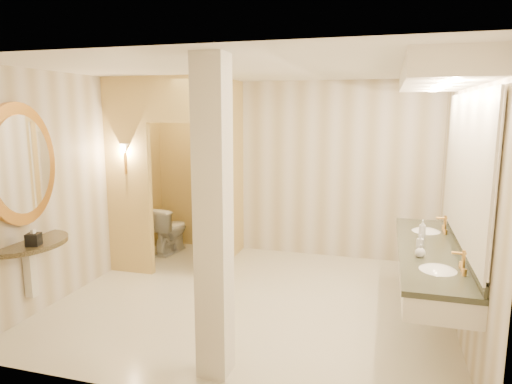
{
  "coord_description": "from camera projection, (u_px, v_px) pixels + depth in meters",
  "views": [
    {
      "loc": [
        1.47,
        -4.97,
        2.25
      ],
      "look_at": [
        -0.02,
        0.2,
        1.29
      ],
      "focal_mm": 32.0,
      "sensor_mm": 36.0,
      "label": 1
    }
  ],
  "objects": [
    {
      "name": "floor",
      "position": [
        253.0,
        300.0,
        5.49
      ],
      "size": [
        4.5,
        4.5,
        0.0
      ],
      "primitive_type": "plane",
      "color": "beige",
      "rests_on": "ground"
    },
    {
      "name": "wall_front",
      "position": [
        176.0,
        235.0,
        3.36
      ],
      "size": [
        4.5,
        0.02,
        2.7
      ],
      "primitive_type": "cube",
      "color": "beige",
      "rests_on": "floor"
    },
    {
      "name": "wall_right",
      "position": [
        464.0,
        201.0,
        4.64
      ],
      "size": [
        0.02,
        4.0,
        2.7
      ],
      "primitive_type": "cube",
      "color": "beige",
      "rests_on": "floor"
    },
    {
      "name": "pillar",
      "position": [
        213.0,
        222.0,
        3.75
      ],
      "size": [
        0.26,
        0.26,
        2.7
      ],
      "primitive_type": "cube",
      "color": "silver",
      "rests_on": "floor"
    },
    {
      "name": "tissue_box",
      "position": [
        34.0,
        239.0,
        4.71
      ],
      "size": [
        0.16,
        0.16,
        0.13
      ],
      "primitive_type": "cube",
      "rotation": [
        0.0,
        0.0,
        0.3
      ],
      "color": "black",
      "rests_on": "console_shelf"
    },
    {
      "name": "wall_sconce",
      "position": [
        124.0,
        150.0,
        6.12
      ],
      "size": [
        0.14,
        0.14,
        0.42
      ],
      "color": "#C68E3F",
      "rests_on": "toilet_closet"
    },
    {
      "name": "soap_bottle_a",
      "position": [
        420.0,
        241.0,
        4.65
      ],
      "size": [
        0.08,
        0.08,
        0.14
      ],
      "primitive_type": "imported",
      "rotation": [
        0.0,
        0.0,
        -0.33
      ],
      "color": "beige",
      "rests_on": "vanity"
    },
    {
      "name": "ceiling",
      "position": [
        252.0,
        69.0,
        5.02
      ],
      "size": [
        4.5,
        4.5,
        0.0
      ],
      "primitive_type": "plane",
      "rotation": [
        3.14,
        0.0,
        0.0
      ],
      "color": "white",
      "rests_on": "wall_back"
    },
    {
      "name": "toilet",
      "position": [
        169.0,
        229.0,
        7.32
      ],
      "size": [
        0.49,
        0.77,
        0.75
      ],
      "primitive_type": "imported",
      "rotation": [
        0.0,
        0.0,
        3.03
      ],
      "color": "white",
      "rests_on": "floor"
    },
    {
      "name": "soap_bottle_c",
      "position": [
        422.0,
        229.0,
        4.99
      ],
      "size": [
        0.09,
        0.09,
        0.2
      ],
      "primitive_type": "imported",
      "rotation": [
        0.0,
        0.0,
        -0.11
      ],
      "color": "#C6B28C",
      "rests_on": "vanity"
    },
    {
      "name": "wall_left",
      "position": [
        85.0,
        182.0,
        5.87
      ],
      "size": [
        0.02,
        4.0,
        2.7
      ],
      "primitive_type": "cube",
      "color": "beige",
      "rests_on": "floor"
    },
    {
      "name": "soap_bottle_b",
      "position": [
        420.0,
        251.0,
        4.35
      ],
      "size": [
        0.11,
        0.11,
        0.12
      ],
      "primitive_type": "imported",
      "rotation": [
        0.0,
        0.0,
        0.14
      ],
      "color": "silver",
      "rests_on": "vanity"
    },
    {
      "name": "toilet_closet",
      "position": [
        197.0,
        173.0,
        6.47
      ],
      "size": [
        1.5,
        1.55,
        2.7
      ],
      "color": "#D7C570",
      "rests_on": "floor"
    },
    {
      "name": "wall_back",
      "position": [
        289.0,
        169.0,
        7.15
      ],
      "size": [
        4.5,
        0.02,
        2.7
      ],
      "primitive_type": "cube",
      "color": "beige",
      "rests_on": "floor"
    },
    {
      "name": "console_shelf",
      "position": [
        22.0,
        198.0,
        4.81
      ],
      "size": [
        0.99,
        0.99,
        1.95
      ],
      "color": "black",
      "rests_on": "floor"
    },
    {
      "name": "vanity",
      "position": [
        439.0,
        175.0,
        4.51
      ],
      "size": [
        0.75,
        2.71,
        2.09
      ],
      "color": "silver",
      "rests_on": "floor"
    }
  ]
}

